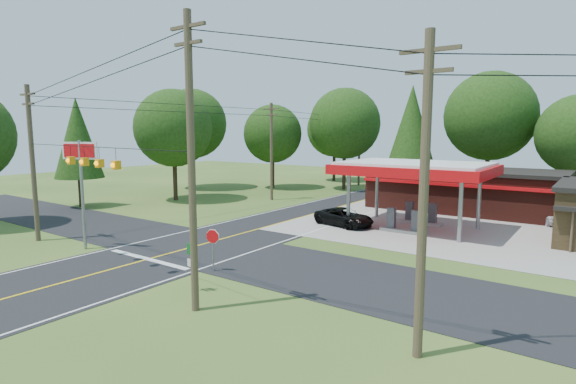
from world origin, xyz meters
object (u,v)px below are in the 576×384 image
Objects in this scene: sedan_car at (549,214)px; gas_canopy at (414,171)px; suv_car at (344,217)px; big_stop_sign at (81,169)px; octagonal_stop_sign at (213,240)px.

gas_canopy is at bearing -164.11° from sedan_car.
sedan_car is (8.00, 8.00, -3.57)m from gas_canopy.
suv_car is at bearing -153.64° from gas_canopy.
sedan_car is 0.63× the size of big_stop_sign.
suv_car is 16.15m from sedan_car.
octagonal_stop_sign is (0.00, -13.78, 0.98)m from suv_car.
big_stop_sign reaches higher than suv_car.
gas_canopy is 1.61× the size of big_stop_sign.
suv_car is 0.72× the size of big_stop_sign.
sedan_car is 27.09m from octagonal_stop_sign.
octagonal_stop_sign reaches higher than suv_car.
gas_canopy is at bearing -50.18° from suv_car.
octagonal_stop_sign is at bearing -105.70° from gas_canopy.
sedan_car is at bearing 49.06° from big_stop_sign.
sedan_car is 33.83m from big_stop_sign.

